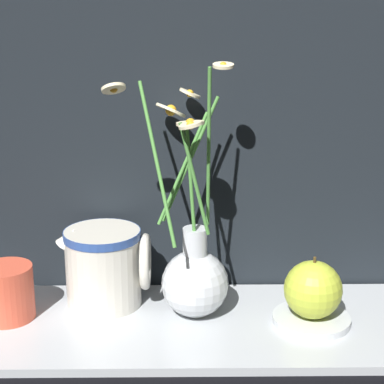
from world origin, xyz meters
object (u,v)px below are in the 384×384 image
at_px(yellow_mug, 5,292).
at_px(ceramic_pitcher, 105,264).
at_px(vase_with_flowers, 194,272).
at_px(orange_fruit, 313,290).

distance_m(yellow_mug, ceramic_pitcher, 0.15).
distance_m(vase_with_flowers, ceramic_pitcher, 0.14).
bearing_deg(yellow_mug, orange_fruit, -2.70).
relative_size(yellow_mug, orange_fruit, 0.96).
bearing_deg(vase_with_flowers, ceramic_pitcher, 164.74).
bearing_deg(ceramic_pitcher, vase_with_flowers, -15.26).
height_order(yellow_mug, ceramic_pitcher, ceramic_pitcher).
distance_m(ceramic_pitcher, orange_fruit, 0.31).
bearing_deg(ceramic_pitcher, orange_fruit, -12.19).
height_order(vase_with_flowers, orange_fruit, vase_with_flowers).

